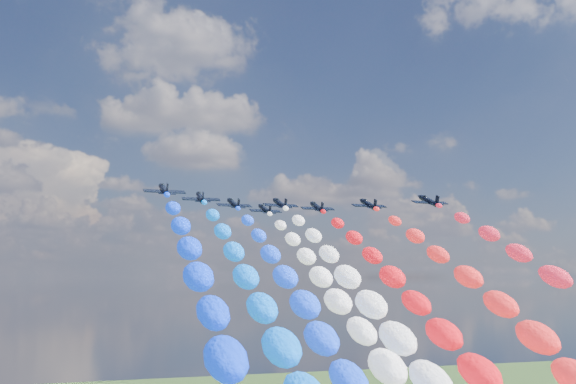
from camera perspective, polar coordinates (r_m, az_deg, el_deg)
name	(u,v)px	position (r m, az deg, el deg)	size (l,w,h in m)	color
jet_0	(164,190)	(134.74, -10.41, 0.20)	(8.10, 10.86, 2.39)	black
jet_1	(201,197)	(146.80, -7.38, -0.46)	(8.10, 10.86, 2.39)	black
jet_2	(234,204)	(158.53, -4.60, -1.00)	(8.10, 10.86, 2.39)	black
trail_2	(335,382)	(97.75, 3.99, -15.68)	(6.49, 125.03, 66.53)	#1240FF
jet_3	(280,204)	(157.98, -0.67, -1.00)	(8.10, 10.86, 2.39)	black
trail_3	(413,382)	(99.02, 10.52, -15.46)	(6.49, 125.03, 66.53)	white
jet_4	(265,209)	(171.28, -1.96, -1.48)	(8.10, 10.86, 2.39)	black
trail_4	(373,369)	(111.45, 7.15, -14.59)	(6.49, 125.03, 66.53)	white
jet_5	(317,207)	(165.47, 2.46, -1.28)	(8.10, 10.86, 2.39)	black
trail_5	(464,374)	(108.06, 14.61, -14.65)	(6.49, 125.03, 66.53)	red
jet_6	(368,204)	(160.28, 6.80, -1.04)	(8.10, 10.86, 2.39)	black
trail_6	(559,380)	(105.82, 21.93, -14.53)	(6.49, 125.03, 66.53)	red
jet_7	(429,201)	(155.25, 11.80, -0.74)	(8.10, 10.86, 2.39)	black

